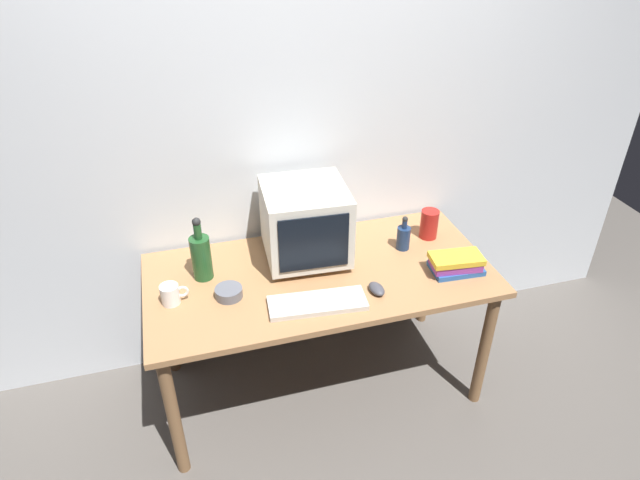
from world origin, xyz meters
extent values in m
plane|color=#56514C|center=(0.00, 0.00, 0.00)|extent=(6.00, 6.00, 0.00)
cube|color=silver|center=(0.00, 0.44, 1.25)|extent=(4.00, 0.08, 2.50)
cube|color=#9E7047|center=(0.00, 0.00, 0.72)|extent=(1.60, 0.77, 0.03)
cylinder|color=brown|center=(-0.74, -0.32, 0.35)|extent=(0.06, 0.06, 0.70)
cylinder|color=brown|center=(0.74, -0.32, 0.35)|extent=(0.06, 0.06, 0.70)
cylinder|color=brown|center=(-0.74, 0.32, 0.35)|extent=(0.06, 0.06, 0.70)
cylinder|color=brown|center=(0.74, 0.32, 0.35)|extent=(0.06, 0.06, 0.70)
cube|color=beige|center=(-0.03, 0.15, 0.75)|extent=(0.29, 0.26, 0.03)
cube|color=beige|center=(-0.03, 0.15, 0.93)|extent=(0.40, 0.40, 0.34)
cube|color=black|center=(-0.04, -0.05, 0.93)|extent=(0.31, 0.03, 0.27)
cube|color=beige|center=(-0.08, -0.23, 0.74)|extent=(0.43, 0.19, 0.02)
ellipsoid|color=#3F3F47|center=(0.20, -0.21, 0.75)|extent=(0.07, 0.11, 0.04)
cylinder|color=#1E4C23|center=(-0.52, 0.12, 0.84)|extent=(0.09, 0.09, 0.21)
cylinder|color=#1E4C23|center=(-0.52, 0.12, 0.98)|extent=(0.03, 0.03, 0.07)
sphere|color=#262626|center=(-0.52, 0.12, 1.02)|extent=(0.04, 0.04, 0.04)
cylinder|color=navy|center=(0.45, 0.08, 0.79)|extent=(0.07, 0.07, 0.12)
cylinder|color=navy|center=(0.45, 0.08, 0.87)|extent=(0.03, 0.03, 0.04)
sphere|color=#262626|center=(0.45, 0.08, 0.90)|extent=(0.03, 0.03, 0.03)
cube|color=#28569E|center=(0.62, -0.16, 0.74)|extent=(0.24, 0.16, 0.03)
cube|color=#843893|center=(0.60, -0.17, 0.78)|extent=(0.24, 0.15, 0.04)
cube|color=gold|center=(0.60, -0.17, 0.81)|extent=(0.25, 0.15, 0.03)
cylinder|color=white|center=(-0.68, -0.03, 0.78)|extent=(0.08, 0.08, 0.09)
torus|color=white|center=(-0.62, -0.03, 0.78)|extent=(0.06, 0.01, 0.06)
cylinder|color=#595B66|center=(-0.43, -0.06, 0.75)|extent=(0.12, 0.12, 0.04)
cylinder|color=#A51E19|center=(0.62, 0.15, 0.81)|extent=(0.09, 0.09, 0.15)
camera|label=1|loc=(-0.57, -1.99, 2.25)|focal=30.94mm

